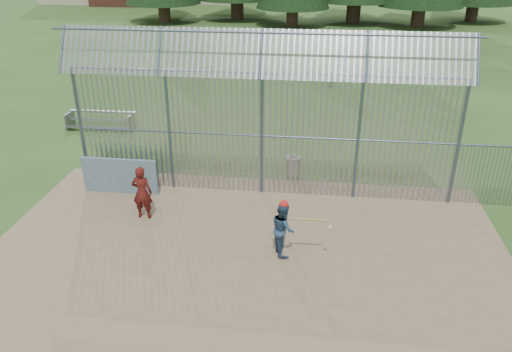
# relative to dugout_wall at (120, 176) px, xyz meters

# --- Properties ---
(ground) EXTENTS (120.00, 120.00, 0.00)m
(ground) POSITION_rel_dugout_wall_xyz_m (4.60, -2.90, -0.62)
(ground) COLOR #2D511E
(ground) RESTS_ON ground
(dirt_infield) EXTENTS (14.00, 10.00, 0.02)m
(dirt_infield) POSITION_rel_dugout_wall_xyz_m (4.60, -3.40, -0.61)
(dirt_infield) COLOR #756047
(dirt_infield) RESTS_ON ground
(dugout_wall) EXTENTS (2.50, 0.12, 1.20)m
(dugout_wall) POSITION_rel_dugout_wall_xyz_m (0.00, 0.00, 0.00)
(dugout_wall) COLOR #38566B
(dugout_wall) RESTS_ON dirt_infield
(batter) EXTENTS (0.77, 0.87, 1.48)m
(batter) POSITION_rel_dugout_wall_xyz_m (5.56, -2.87, 0.14)
(batter) COLOR navy
(batter) RESTS_ON dirt_infield
(onlooker) EXTENTS (0.61, 0.40, 1.66)m
(onlooker) POSITION_rel_dugout_wall_xyz_m (1.28, -1.49, 0.23)
(onlooker) COLOR maroon
(onlooker) RESTS_ON dirt_infield
(bg_kid_standing) EXTENTS (0.90, 0.72, 1.61)m
(bg_kid_standing) POSITION_rel_dugout_wall_xyz_m (7.75, 15.50, 0.18)
(bg_kid_standing) COLOR gray
(bg_kid_standing) RESTS_ON ground
(bg_kid_seated) EXTENTS (0.63, 0.40, 1.00)m
(bg_kid_seated) POSITION_rel_dugout_wall_xyz_m (7.04, 13.92, -0.12)
(bg_kid_seated) COLOR slate
(bg_kid_seated) RESTS_ON ground
(batting_gear) EXTENTS (1.37, 0.48, 0.55)m
(batting_gear) POSITION_rel_dugout_wall_xyz_m (5.76, -2.92, 0.77)
(batting_gear) COLOR red
(batting_gear) RESTS_ON ground
(trash_can) EXTENTS (0.56, 0.56, 0.82)m
(trash_can) POSITION_rel_dugout_wall_xyz_m (5.56, 1.95, -0.24)
(trash_can) COLOR #94969C
(trash_can) RESTS_ON ground
(bleacher) EXTENTS (3.00, 0.95, 0.72)m
(bleacher) POSITION_rel_dugout_wall_xyz_m (-3.15, 5.82, -0.21)
(bleacher) COLOR slate
(bleacher) RESTS_ON ground
(backstop_fence) EXTENTS (20.09, 0.81, 5.30)m
(backstop_fence) POSITION_rel_dugout_wall_xyz_m (6.41, 0.53, 1.74)
(backstop_fence) COLOR #47566B
(backstop_fence) RESTS_ON ground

